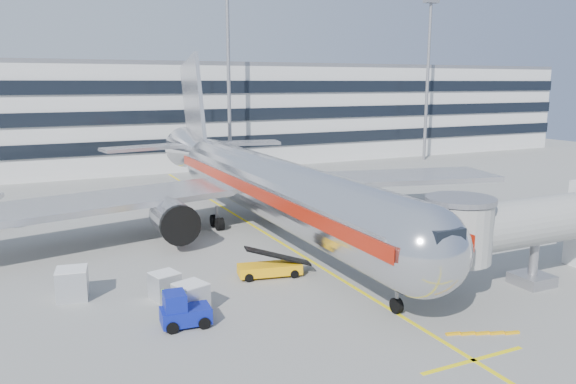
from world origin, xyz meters
name	(u,v)px	position (x,y,z in m)	size (l,w,h in m)	color
ground	(326,270)	(0.00, 0.00, 0.00)	(180.00, 180.00, 0.00)	gray
lead_in_line	(269,235)	(0.00, 10.00, 0.01)	(0.25, 70.00, 0.01)	yellow
stop_bar	(474,360)	(0.00, -14.00, 0.01)	(6.00, 0.25, 0.01)	yellow
main_jet	(260,183)	(0.00, 11.72, 4.23)	(50.95, 48.70, 16.06)	silver
jet_bridge	(555,223)	(12.18, -8.00, 3.87)	(17.80, 4.50, 7.00)	silver
terminal	(148,114)	(0.00, 57.95, 7.80)	(150.00, 24.25, 15.60)	silver
light_mast_centre	(228,66)	(8.00, 42.00, 14.88)	(2.40, 1.20, 25.45)	gray
light_mast_east	(428,68)	(42.00, 42.00, 14.88)	(2.40, 1.20, 25.45)	gray
belt_loader	(270,268)	(-4.00, 0.56, 0.60)	(4.51, 2.31, 2.10)	#FAAC0A
baggage_tug	(182,311)	(-11.25, -4.59, 0.84)	(2.69, 1.84, 1.94)	#0C198D
cargo_container_left	(165,285)	(-11.16, -0.27, 0.80)	(1.85, 1.85, 1.59)	#BABDC2
cargo_container_right	(72,284)	(-16.15, 2.02, 0.94)	(2.02, 2.02, 1.87)	#BABDC2
cargo_container_front	(191,298)	(-10.32, -2.97, 0.85)	(2.02, 2.02, 1.70)	#BABDC2
ramp_worker	(165,304)	(-11.82, -3.14, 0.84)	(0.61, 0.40, 1.68)	#9DEC18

